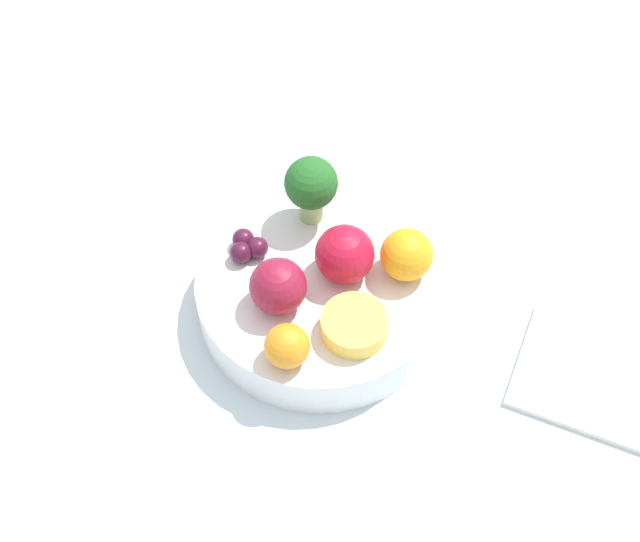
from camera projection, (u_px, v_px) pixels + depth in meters
ground_plane at (320, 319)px, 0.80m from camera, size 6.00×6.00×0.00m
table_surface at (320, 313)px, 0.79m from camera, size 1.20×1.20×0.02m
bowl at (320, 292)px, 0.77m from camera, size 0.21×0.21×0.04m
broccoli at (311, 186)px, 0.76m from camera, size 0.05×0.05×0.07m
apple_red at (278, 286)px, 0.72m from camera, size 0.05×0.05×0.05m
apple_green at (345, 254)px, 0.74m from camera, size 0.05×0.05×0.05m
orange_front at (407, 255)px, 0.74m from camera, size 0.04×0.04×0.04m
orange_back at (287, 346)px, 0.69m from camera, size 0.04×0.04×0.04m
grape_cluster at (247, 246)px, 0.76m from camera, size 0.03×0.03×0.02m
small_cup at (354, 326)px, 0.71m from camera, size 0.05×0.05×0.02m
napkin at (605, 381)px, 0.74m from camera, size 0.14×0.17×0.01m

